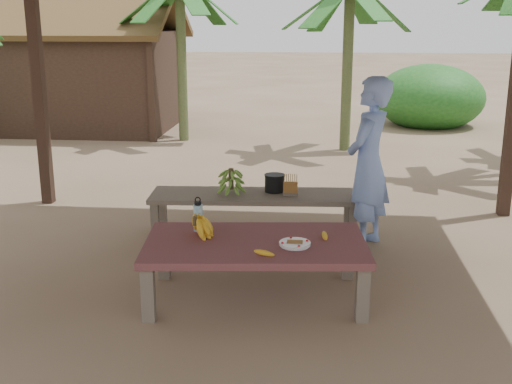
# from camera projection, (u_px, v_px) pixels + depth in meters

# --- Properties ---
(ground) EXTENTS (80.00, 80.00, 0.00)m
(ground) POSITION_uv_depth(u_px,v_px,m) (249.00, 282.00, 5.68)
(ground) COLOR brown
(ground) RESTS_ON ground
(work_table) EXTENTS (1.88, 1.16, 0.50)m
(work_table) POSITION_uv_depth(u_px,v_px,m) (255.00, 249.00, 5.25)
(work_table) COLOR brown
(work_table) RESTS_ON ground
(bench) EXTENTS (2.23, 0.73, 0.45)m
(bench) POSITION_uv_depth(u_px,v_px,m) (254.00, 199.00, 6.85)
(bench) COLOR brown
(bench) RESTS_ON ground
(ripe_banana_bunch) EXTENTS (0.39, 0.37, 0.18)m
(ripe_banana_bunch) POSITION_uv_depth(u_px,v_px,m) (195.00, 225.00, 5.34)
(ripe_banana_bunch) COLOR yellow
(ripe_banana_bunch) RESTS_ON work_table
(plate) EXTENTS (0.25, 0.25, 0.04)m
(plate) POSITION_uv_depth(u_px,v_px,m) (295.00, 244.00, 5.12)
(plate) COLOR white
(plate) RESTS_ON work_table
(loose_banana_front) EXTENTS (0.17, 0.05, 0.04)m
(loose_banana_front) POSITION_uv_depth(u_px,v_px,m) (264.00, 253.00, 4.91)
(loose_banana_front) COLOR yellow
(loose_banana_front) RESTS_ON work_table
(loose_banana_side) EXTENTS (0.07, 0.15, 0.04)m
(loose_banana_side) POSITION_uv_depth(u_px,v_px,m) (325.00, 236.00, 5.30)
(loose_banana_side) COLOR yellow
(loose_banana_side) RESTS_ON work_table
(water_flask) EXTENTS (0.08, 0.08, 0.30)m
(water_flask) POSITION_uv_depth(u_px,v_px,m) (198.00, 217.00, 5.46)
(water_flask) COLOR teal
(water_flask) RESTS_ON work_table
(green_banana_stalk) EXTENTS (0.27, 0.27, 0.29)m
(green_banana_stalk) POSITION_uv_depth(u_px,v_px,m) (231.00, 180.00, 6.81)
(green_banana_stalk) COLOR #598C2D
(green_banana_stalk) RESTS_ON bench
(cooking_pot) EXTENTS (0.21, 0.21, 0.18)m
(cooking_pot) POSITION_uv_depth(u_px,v_px,m) (275.00, 183.00, 6.90)
(cooking_pot) COLOR black
(cooking_pot) RESTS_ON bench
(skewer_rack) EXTENTS (0.18, 0.09, 0.24)m
(skewer_rack) POSITION_uv_depth(u_px,v_px,m) (291.00, 184.00, 6.74)
(skewer_rack) COLOR #A57F47
(skewer_rack) RESTS_ON bench
(woman) EXTENTS (0.64, 0.75, 1.73)m
(woman) POSITION_uv_depth(u_px,v_px,m) (368.00, 163.00, 6.38)
(woman) COLOR #7C9BEB
(woman) RESTS_ON ground
(hut) EXTENTS (4.40, 3.43, 2.85)m
(hut) POSITION_uv_depth(u_px,v_px,m) (76.00, 75.00, 13.49)
(hut) COLOR black
(hut) RESTS_ON ground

